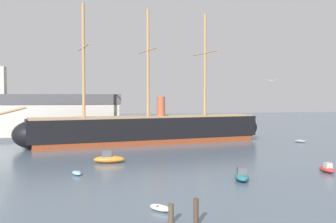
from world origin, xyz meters
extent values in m
cube|color=brown|center=(-4.06, 57.23, 0.60)|extent=(46.47, 15.50, 1.20)
cube|color=black|center=(-4.06, 57.23, 3.34)|extent=(48.41, 16.15, 4.28)
ellipsoid|color=black|center=(-25.70, 53.05, 2.74)|extent=(9.69, 7.99, 5.48)
ellipsoid|color=black|center=(17.58, 61.41, 2.74)|extent=(9.69, 7.99, 5.48)
cube|color=#9E7F5B|center=(-4.06, 57.23, 5.60)|extent=(47.36, 15.40, 0.26)
cylinder|color=#A37A4C|center=(-17.00, 54.73, 16.60)|extent=(0.60, 0.60, 22.25)
cylinder|color=#A37A4C|center=(-17.00, 54.73, 19.27)|extent=(2.42, 11.34, 0.24)
cylinder|color=#A37A4C|center=(-4.06, 57.23, 16.60)|extent=(0.60, 0.60, 22.25)
cylinder|color=#A37A4C|center=(-4.06, 57.23, 19.27)|extent=(2.42, 11.34, 0.24)
cylinder|color=#A37A4C|center=(8.87, 59.73, 16.60)|extent=(0.60, 0.60, 22.25)
cylinder|color=#A37A4C|center=(8.87, 59.73, 19.27)|extent=(2.42, 11.34, 0.24)
cylinder|color=#A37A4C|center=(-30.99, 52.02, 6.86)|extent=(7.52, 1.86, 2.28)
cylinder|color=#9E4C33|center=(-1.24, 57.77, 7.61)|extent=(1.71, 1.71, 4.28)
ellipsoid|color=silver|center=(-9.99, 9.59, 0.27)|extent=(2.15, 2.38, 0.53)
cube|color=#4C4C51|center=(-9.99, 9.59, 0.47)|extent=(0.79, 0.67, 0.08)
ellipsoid|color=#236670|center=(1.49, 19.79, 0.45)|extent=(2.50, 4.13, 0.90)
cube|color=#4C4C51|center=(1.42, 19.53, 1.17)|extent=(1.30, 1.40, 0.90)
ellipsoid|color=#7FB2D6|center=(-17.53, 26.80, 0.25)|extent=(1.64, 2.27, 0.49)
cube|color=#B2ADA3|center=(-17.53, 26.80, 0.43)|extent=(0.79, 0.47, 0.08)
ellipsoid|color=#B22D28|center=(14.23, 22.34, 0.35)|extent=(1.37, 3.08, 0.71)
cube|color=#B2ADA3|center=(14.22, 22.13, 0.92)|extent=(0.85, 0.96, 0.71)
ellipsoid|color=orange|center=(-13.11, 35.05, 0.53)|extent=(4.64, 2.22, 1.05)
cube|color=#4C4C51|center=(-13.42, 35.07, 1.37)|extent=(1.47, 1.32, 1.05)
ellipsoid|color=gold|center=(-26.26, 54.93, 0.42)|extent=(4.65, 2.50, 0.85)
cube|color=beige|center=(-26.47, 54.99, 0.90)|extent=(1.27, 1.01, 0.45)
cylinder|color=silver|center=(-26.04, 54.87, 3.24)|extent=(0.11, 0.11, 5.12)
ellipsoid|color=gray|center=(28.09, 53.13, 0.30)|extent=(2.53, 2.62, 0.60)
cube|color=beige|center=(28.09, 53.13, 0.53)|extent=(0.85, 0.80, 0.09)
ellipsoid|color=orange|center=(4.16, 65.29, 0.45)|extent=(4.06, 3.55, 0.90)
cube|color=beige|center=(3.94, 65.14, 1.17)|extent=(1.56, 1.53, 0.90)
cylinder|color=#4C3D2D|center=(-9.76, 6.10, 0.78)|extent=(0.43, 0.43, 1.56)
cylinder|color=#423323|center=(-7.99, 5.27, 1.05)|extent=(0.40, 0.40, 2.09)
cube|color=#565659|center=(-29.98, 73.86, 0.40)|extent=(45.68, 15.57, 0.80)
cube|color=#BCB7AD|center=(-29.98, 73.86, 4.38)|extent=(41.53, 12.97, 7.16)
cube|color=#47474C|center=(-29.98, 73.86, 9.15)|extent=(42.36, 13.23, 2.36)
ellipsoid|color=silver|center=(4.69, 18.98, 11.68)|extent=(0.16, 0.33, 0.11)
sphere|color=silver|center=(4.73, 19.18, 11.69)|extent=(0.09, 0.09, 0.09)
cube|color=#ADA89E|center=(4.37, 19.04, 11.70)|extent=(0.55, 0.21, 0.12)
cube|color=#ADA89E|center=(5.01, 18.92, 11.70)|extent=(0.55, 0.21, 0.12)
camera|label=1|loc=(-15.84, -23.35, 9.84)|focal=42.14mm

